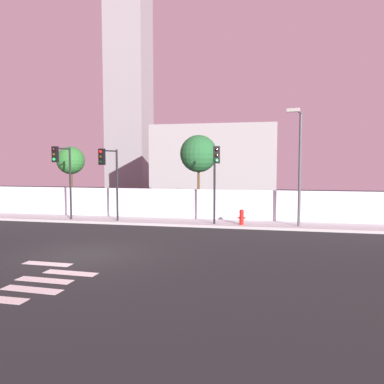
# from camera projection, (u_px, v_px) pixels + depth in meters

# --- Properties ---
(ground_plane) EXTENTS (80.00, 80.00, 0.00)m
(ground_plane) POSITION_uv_depth(u_px,v_px,m) (86.00, 254.00, 14.64)
(ground_plane) COLOR black
(sidewalk) EXTENTS (36.00, 2.40, 0.15)m
(sidewalk) POSITION_uv_depth(u_px,v_px,m) (152.00, 221.00, 22.63)
(sidewalk) COLOR #B0B0B0
(sidewalk) RESTS_ON ground
(perimeter_wall) EXTENTS (36.00, 0.18, 1.80)m
(perimeter_wall) POSITION_uv_depth(u_px,v_px,m) (158.00, 203.00, 23.82)
(perimeter_wall) COLOR silver
(perimeter_wall) RESTS_ON sidewalk
(crosswalk_marking) EXTENTS (3.19, 4.72, 0.01)m
(crosswalk_marking) POSITION_uv_depth(u_px,v_px,m) (28.00, 284.00, 11.03)
(crosswalk_marking) COLOR silver
(crosswalk_marking) RESTS_ON ground
(traffic_light_left) EXTENTS (0.54, 1.63, 4.20)m
(traffic_light_left) POSITION_uv_depth(u_px,v_px,m) (109.00, 169.00, 21.43)
(traffic_light_left) COLOR black
(traffic_light_left) RESTS_ON sidewalk
(traffic_light_center) EXTENTS (0.39, 1.59, 4.35)m
(traffic_light_center) POSITION_uv_depth(u_px,v_px,m) (62.00, 167.00, 22.06)
(traffic_light_center) COLOR black
(traffic_light_center) RESTS_ON sidewalk
(traffic_light_right) EXTENTS (0.52, 1.43, 4.28)m
(traffic_light_right) POSITION_uv_depth(u_px,v_px,m) (216.00, 168.00, 20.27)
(traffic_light_right) COLOR black
(traffic_light_right) RESTS_ON sidewalk
(street_lamp_curbside) EXTENTS (0.90, 2.29, 6.09)m
(street_lamp_curbside) POSITION_uv_depth(u_px,v_px,m) (299.00, 158.00, 19.85)
(street_lamp_curbside) COLOR #4C4C51
(street_lamp_curbside) RESTS_ON sidewalk
(fire_hydrant) EXTENTS (0.44, 0.26, 0.86)m
(fire_hydrant) POSITION_uv_depth(u_px,v_px,m) (242.00, 216.00, 20.84)
(fire_hydrant) COLOR red
(fire_hydrant) RESTS_ON sidewalk
(roadside_tree_leftmost) EXTENTS (1.91, 1.91, 4.71)m
(roadside_tree_leftmost) POSITION_uv_depth(u_px,v_px,m) (71.00, 161.00, 26.06)
(roadside_tree_leftmost) COLOR brown
(roadside_tree_leftmost) RESTS_ON ground
(roadside_tree_midleft) EXTENTS (2.38, 2.38, 5.36)m
(roadside_tree_midleft) POSITION_uv_depth(u_px,v_px,m) (199.00, 154.00, 24.16)
(roadside_tree_midleft) COLOR brown
(roadside_tree_midleft) RESTS_ON ground
(low_building_distant) EXTENTS (11.68, 6.00, 7.16)m
(low_building_distant) POSITION_uv_depth(u_px,v_px,m) (215.00, 163.00, 36.96)
(low_building_distant) COLOR #9C9C9C
(low_building_distant) RESTS_ON ground
(tower_on_skyline) EXTENTS (5.23, 5.00, 32.33)m
(tower_on_skyline) POSITION_uv_depth(u_px,v_px,m) (129.00, 69.00, 50.54)
(tower_on_skyline) COLOR gray
(tower_on_skyline) RESTS_ON ground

